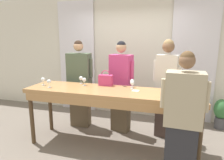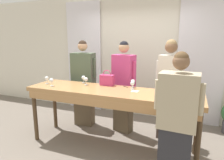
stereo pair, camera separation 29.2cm
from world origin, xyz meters
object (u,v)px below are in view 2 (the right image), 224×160
object	(u,v)px
guest_olive_jacket	(84,84)
wine_bottle	(193,91)
tasting_bar	(110,96)
guest_pink_top	(123,87)
guest_cream_sweater	(169,88)
host_pouring	(177,124)
wine_glass_center_mid	(132,84)
wine_glass_front_right	(133,82)
wine_glass_front_mid	(83,78)
handbag	(107,80)
wine_glass_front_left	(52,81)
wine_glass_center_left	(86,79)
wine_glass_center_right	(47,78)

from	to	relation	value
guest_olive_jacket	wine_bottle	bearing A→B (deg)	-18.48
tasting_bar	guest_pink_top	xyz separation A→B (m)	(0.01, 0.66, 0.00)
guest_cream_sweater	host_pouring	distance (m)	1.28
host_pouring	guest_cream_sweater	bearing A→B (deg)	100.32
wine_glass_center_mid	guest_pink_top	world-z (taller)	guest_pink_top
wine_bottle	wine_glass_front_right	xyz separation A→B (m)	(-0.95, 0.36, -0.03)
wine_glass_front_mid	wine_glass_center_mid	world-z (taller)	same
tasting_bar	wine_bottle	bearing A→B (deg)	-2.04
handbag	wine_glass_front_mid	size ratio (longest dim) A/B	1.98
handbag	guest_cream_sweater	world-z (taller)	guest_cream_sweater
handbag	host_pouring	xyz separation A→B (m)	(1.26, -0.90, -0.26)
handbag	wine_glass_front_left	world-z (taller)	handbag
wine_glass_front_mid	guest_cream_sweater	xyz separation A→B (m)	(1.51, 0.35, -0.14)
wine_glass_front_left	guest_pink_top	distance (m)	1.33
handbag	wine_glass_center_left	xyz separation A→B (m)	(-0.36, -0.11, -0.00)
guest_pink_top	wine_glass_center_left	bearing A→B (deg)	-139.69
wine_glass_front_mid	guest_cream_sweater	size ratio (longest dim) A/B	0.08
wine_glass_center_left	guest_olive_jacket	xyz separation A→B (m)	(-0.32, 0.47, -0.20)
wine_glass_center_right	guest_olive_jacket	xyz separation A→B (m)	(0.40, 0.65, -0.20)
wine_glass_front_left	wine_glass_front_mid	bearing A→B (deg)	46.46
wine_glass_front_right	wine_glass_center_right	distance (m)	1.58
wine_glass_front_right	tasting_bar	bearing A→B (deg)	-133.21
wine_bottle	guest_olive_jacket	size ratio (longest dim) A/B	0.19
tasting_bar	handbag	xyz separation A→B (m)	(-0.18, 0.30, 0.20)
wine_glass_center_mid	guest_olive_jacket	xyz separation A→B (m)	(-1.18, 0.48, -0.20)
wine_glass_center_left	wine_bottle	bearing A→B (deg)	-7.44
wine_glass_front_mid	wine_glass_center_mid	bearing A→B (deg)	-7.23
wine_glass_center_right	wine_glass_center_mid	bearing A→B (deg)	6.41
wine_glass_front_left	wine_glass_center_mid	world-z (taller)	same
guest_olive_jacket	tasting_bar	bearing A→B (deg)	-37.41
wine_glass_front_mid	guest_pink_top	distance (m)	0.78
wine_glass_center_mid	guest_pink_top	size ratio (longest dim) A/B	0.08
wine_glass_front_right	guest_olive_jacket	size ratio (longest dim) A/B	0.08
handbag	tasting_bar	bearing A→B (deg)	-59.13
guest_olive_jacket	guest_pink_top	size ratio (longest dim) A/B	1.00
wine_glass_front_right	guest_cream_sweater	world-z (taller)	guest_cream_sweater
wine_glass_front_left	guest_cream_sweater	xyz separation A→B (m)	(1.91, 0.77, -0.14)
handbag	wine_glass_center_left	world-z (taller)	handbag
guest_olive_jacket	wine_glass_center_left	bearing A→B (deg)	-55.81
tasting_bar	wine_glass_front_left	distance (m)	1.08
guest_pink_top	wine_glass_front_mid	bearing A→B (deg)	-152.35
tasting_bar	guest_cream_sweater	xyz separation A→B (m)	(0.85, 0.66, 0.05)
handbag	wine_glass_center_mid	world-z (taller)	handbag
tasting_bar	wine_glass_front_mid	size ratio (longest dim) A/B	20.55
tasting_bar	wine_glass_front_mid	world-z (taller)	wine_glass_front_mid
guest_olive_jacket	guest_cream_sweater	world-z (taller)	guest_cream_sweater
wine_bottle	wine_glass_front_left	distance (m)	2.30
wine_bottle	host_pouring	world-z (taller)	host_pouring
guest_olive_jacket	host_pouring	bearing A→B (deg)	-32.92
tasting_bar	wine_glass_center_mid	bearing A→B (deg)	29.54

